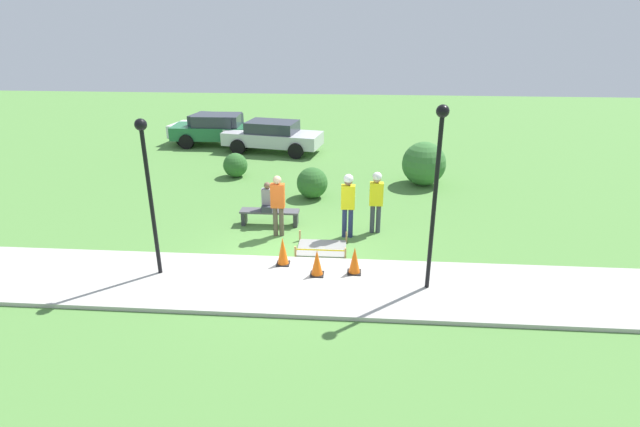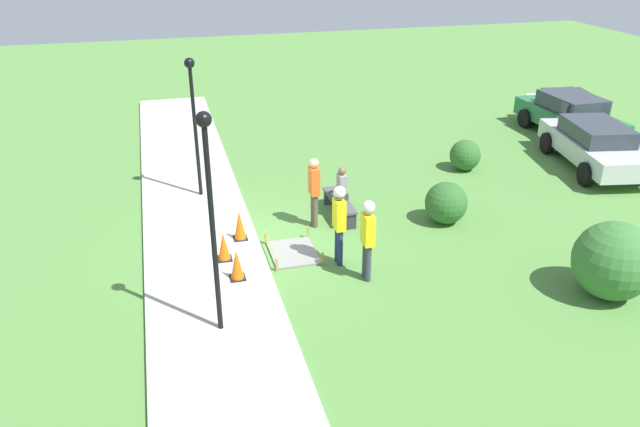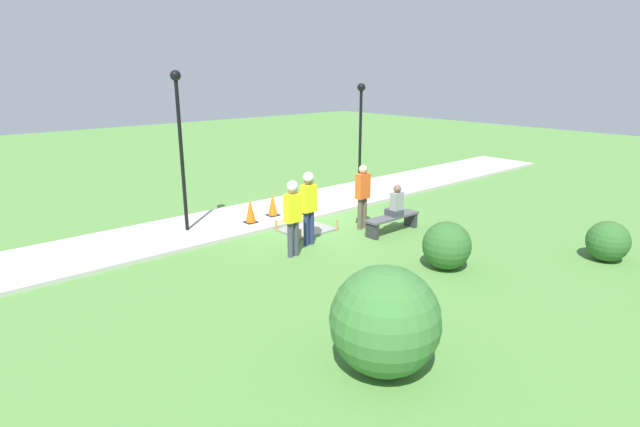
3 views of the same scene
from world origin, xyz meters
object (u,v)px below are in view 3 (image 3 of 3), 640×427
object	(u,v)px
park_bench	(392,221)
worker_assistant	(293,211)
lamppost_far	(361,123)
traffic_cone_near_patch	(307,202)
person_seated_on_bench	(396,204)
traffic_cone_far_patch	(273,205)
traffic_cone_sidewalk_edge	(250,211)
worker_supervisor	(309,201)
bystander_in_orange_shirt	(363,193)
lamppost_near	(180,130)

from	to	relation	value
park_bench	worker_assistant	world-z (taller)	worker_assistant
lamppost_far	traffic_cone_near_patch	bearing A→B (deg)	12.87
worker_assistant	lamppost_far	size ratio (longest dim) A/B	0.49
person_seated_on_bench	worker_assistant	xyz separation A→B (m)	(3.33, -0.40, 0.33)
park_bench	worker_assistant	xyz separation A→B (m)	(3.27, -0.35, 0.81)
traffic_cone_far_patch	traffic_cone_sidewalk_edge	distance (m)	0.94
worker_supervisor	lamppost_far	xyz separation A→B (m)	(-4.64, -2.75, 1.46)
person_seated_on_bench	worker_supervisor	distance (m)	2.65
park_bench	lamppost_far	bearing A→B (deg)	-122.18
traffic_cone_sidewalk_edge	bystander_in_orange_shirt	world-z (taller)	bystander_in_orange_shirt
bystander_in_orange_shirt	lamppost_near	xyz separation A→B (m)	(4.01, -2.92, 1.82)
traffic_cone_far_patch	worker_assistant	distance (m)	3.41
worker_assistant	worker_supervisor	bearing A→B (deg)	-154.31
traffic_cone_near_patch	bystander_in_orange_shirt	xyz separation A→B (m)	(-0.42, 2.00, 0.60)
park_bench	traffic_cone_far_patch	bearing A→B (deg)	-62.12
worker_supervisor	bystander_in_orange_shirt	xyz separation A→B (m)	(-2.04, -0.06, -0.12)
traffic_cone_sidewalk_edge	bystander_in_orange_shirt	distance (m)	3.32
lamppost_far	worker_supervisor	bearing A→B (deg)	30.64
park_bench	worker_supervisor	size ratio (longest dim) A/B	0.94
traffic_cone_near_patch	traffic_cone_far_patch	size ratio (longest dim) A/B	1.10
park_bench	lamppost_far	world-z (taller)	lamppost_far
traffic_cone_sidewalk_edge	lamppost_near	bearing A→B (deg)	-18.44
park_bench	worker_assistant	distance (m)	3.39
traffic_cone_far_patch	bystander_in_orange_shirt	distance (m)	2.92
worker_assistant	park_bench	bearing A→B (deg)	173.95
person_seated_on_bench	worker_assistant	size ratio (longest dim) A/B	0.47
traffic_cone_near_patch	worker_supervisor	size ratio (longest dim) A/B	0.39
worker_assistant	traffic_cone_sidewalk_edge	bearing A→B (deg)	-101.93
lamppost_near	lamppost_far	world-z (taller)	lamppost_near
traffic_cone_near_patch	bystander_in_orange_shirt	bearing A→B (deg)	101.91
traffic_cone_near_patch	traffic_cone_sidewalk_edge	distance (m)	1.89
traffic_cone_sidewalk_edge	person_seated_on_bench	world-z (taller)	person_seated_on_bench
worker_supervisor	lamppost_near	distance (m)	3.95
traffic_cone_near_patch	lamppost_near	distance (m)	4.43
traffic_cone_far_patch	lamppost_far	xyz separation A→B (m)	(-3.95, -0.18, 2.21)
traffic_cone_near_patch	person_seated_on_bench	bearing A→B (deg)	107.17
traffic_cone_far_patch	traffic_cone_sidewalk_edge	xyz separation A→B (m)	(0.93, 0.17, 0.01)
worker_assistant	person_seated_on_bench	bearing A→B (deg)	173.20
park_bench	person_seated_on_bench	distance (m)	0.49
traffic_cone_far_patch	bystander_in_orange_shirt	size ratio (longest dim) A/B	0.36
traffic_cone_sidewalk_edge	worker_assistant	xyz separation A→B (m)	(0.59, 2.79, 0.71)
traffic_cone_sidewalk_edge	traffic_cone_far_patch	bearing A→B (deg)	-169.50
traffic_cone_sidewalk_edge	lamppost_far	size ratio (longest dim) A/B	0.18
person_seated_on_bench	bystander_in_orange_shirt	xyz separation A→B (m)	(0.46, -0.85, 0.24)
traffic_cone_near_patch	bystander_in_orange_shirt	size ratio (longest dim) A/B	0.40
worker_supervisor	traffic_cone_sidewalk_edge	bearing A→B (deg)	-84.38
traffic_cone_far_patch	park_bench	world-z (taller)	traffic_cone_far_patch
worker_assistant	lamppost_near	size ratio (longest dim) A/B	0.44
traffic_cone_near_patch	lamppost_far	distance (m)	3.79
worker_assistant	lamppost_far	xyz separation A→B (m)	(-5.47, -3.15, 1.49)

